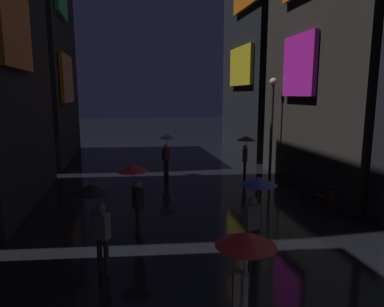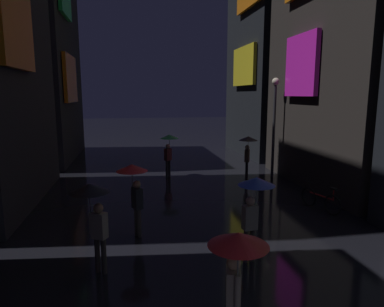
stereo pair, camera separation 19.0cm
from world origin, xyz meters
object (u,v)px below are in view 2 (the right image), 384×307
pedestrian_midstreet_left_red (134,180)px  pedestrian_foreground_left_black (248,145)px  pedestrian_near_crossing_green (169,144)px  pedestrian_far_right_blue (254,196)px  bicycle_parked_at_storefront (321,200)px  streetlamp_right_far (274,115)px  pedestrian_foreground_right_black (93,203)px  pedestrian_midstreet_centre_red (237,260)px

pedestrian_midstreet_left_red → pedestrian_foreground_left_black: same height
pedestrian_near_crossing_green → pedestrian_far_right_blue: 9.22m
bicycle_parked_at_storefront → streetlamp_right_far: size_ratio=0.36×
pedestrian_foreground_right_black → pedestrian_far_right_blue: bearing=-1.5°
pedestrian_far_right_blue → streetlamp_right_far: bearing=63.7°
pedestrian_foreground_left_black → pedestrian_near_crossing_green: bearing=160.9°
pedestrian_near_crossing_green → streetlamp_right_far: bearing=-10.1°
pedestrian_foreground_left_black → streetlamp_right_far: 2.06m
pedestrian_midstreet_centre_red → pedestrian_foreground_right_black: bearing=127.0°
pedestrian_foreground_left_black → pedestrian_foreground_right_black: bearing=-129.4°
pedestrian_midstreet_left_red → streetlamp_right_far: (6.92, 6.17, 1.43)m
pedestrian_midstreet_centre_red → pedestrian_foreground_left_black: same height
pedestrian_foreground_left_black → streetlamp_right_far: size_ratio=0.44×
pedestrian_midstreet_left_red → bicycle_parked_at_storefront: size_ratio=1.20×
pedestrian_midstreet_left_red → bicycle_parked_at_storefront: bearing=8.9°
pedestrian_foreground_right_black → pedestrian_foreground_left_black: size_ratio=1.00×
pedestrian_midstreet_left_red → pedestrian_foreground_right_black: (-0.93, -1.98, 0.00)m
pedestrian_midstreet_left_red → pedestrian_far_right_blue: size_ratio=1.00×
pedestrian_midstreet_left_red → pedestrian_near_crossing_green: 7.31m
pedestrian_foreground_right_black → pedestrian_near_crossing_green: size_ratio=1.00×
pedestrian_midstreet_left_red → pedestrian_near_crossing_green: (1.82, 7.08, 0.00)m
pedestrian_foreground_right_black → bicycle_parked_at_storefront: pedestrian_foreground_right_black is taller
pedestrian_midstreet_centre_red → pedestrian_foreground_left_black: 11.66m
pedestrian_midstreet_left_red → streetlamp_right_far: size_ratio=0.44×
pedestrian_foreground_left_black → streetlamp_right_far: streetlamp_right_far is taller
pedestrian_midstreet_centre_red → pedestrian_midstreet_left_red: same height
bicycle_parked_at_storefront → streetlamp_right_far: bearing=85.6°
pedestrian_midstreet_left_red → pedestrian_near_crossing_green: size_ratio=1.00×
pedestrian_midstreet_centre_red → bicycle_parked_at_storefront: size_ratio=1.20×
pedestrian_far_right_blue → pedestrian_foreground_right_black: bearing=178.5°
pedestrian_far_right_blue → pedestrian_foreground_left_black: (2.63, 7.90, 0.00)m
pedestrian_foreground_right_black → streetlamp_right_far: streetlamp_right_far is taller
pedestrian_foreground_right_black → pedestrian_foreground_left_black: 10.10m
pedestrian_foreground_right_black → bicycle_parked_at_storefront: size_ratio=1.20×
pedestrian_midstreet_centre_red → pedestrian_midstreet_left_red: (-1.43, 5.12, 0.00)m
pedestrian_far_right_blue → bicycle_parked_at_storefront: bearing=40.2°
pedestrian_midstreet_centre_red → streetlamp_right_far: (5.49, 11.29, 1.43)m
pedestrian_midstreet_left_red → pedestrian_midstreet_centre_red: bearing=-74.4°
pedestrian_midstreet_centre_red → pedestrian_foreground_left_black: (4.04, 10.94, 0.00)m
pedestrian_foreground_right_black → pedestrian_near_crossing_green: bearing=73.1°
pedestrian_midstreet_centre_red → pedestrian_foreground_right_black: 3.93m
pedestrian_midstreet_centre_red → bicycle_parked_at_storefront: 8.08m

